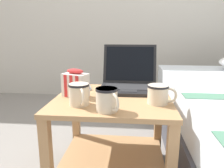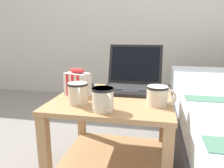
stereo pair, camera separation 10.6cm
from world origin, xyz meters
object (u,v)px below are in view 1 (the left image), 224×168
object	(u,v)px
mug_front_left	(158,93)
mug_mid_center	(107,99)
mug_front_right	(79,93)
snack_bag	(75,84)
cell_phone	(84,87)
laptop	(129,80)

from	to	relation	value
mug_front_left	mug_mid_center	distance (m)	0.26
mug_front_right	snack_bag	size ratio (longest dim) A/B	0.89
mug_front_right	cell_phone	distance (m)	0.32
laptop	mug_mid_center	xyz separation A→B (m)	(-0.08, -0.40, 0.00)
snack_bag	cell_phone	size ratio (longest dim) A/B	0.96
laptop	mug_front_left	size ratio (longest dim) A/B	2.45
mug_front_left	snack_bag	world-z (taller)	snack_bag
laptop	mug_front_right	size ratio (longest dim) A/B	2.54
snack_bag	cell_phone	distance (m)	0.18
snack_bag	mug_front_right	bearing A→B (deg)	-68.89
laptop	mug_front_right	xyz separation A→B (m)	(-0.22, -0.33, 0.00)
mug_mid_center	snack_bag	distance (m)	0.28
mug_front_left	snack_bag	xyz separation A→B (m)	(-0.41, 0.08, 0.02)
snack_bag	mug_front_left	bearing A→B (deg)	-11.12
mug_mid_center	cell_phone	bearing A→B (deg)	116.02
mug_front_left	cell_phone	size ratio (longest dim) A/B	0.89
mug_front_left	mug_mid_center	world-z (taller)	mug_mid_center
laptop	snack_bag	distance (m)	0.33
mug_front_left	cell_phone	distance (m)	0.48
mug_front_right	mug_mid_center	bearing A→B (deg)	-26.71
laptop	snack_bag	world-z (taller)	laptop
cell_phone	snack_bag	bearing A→B (deg)	-91.38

